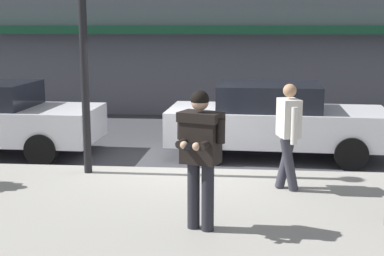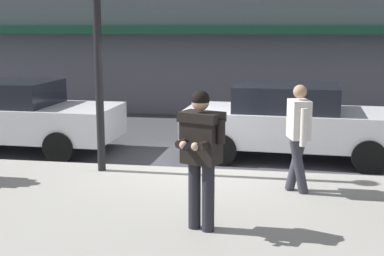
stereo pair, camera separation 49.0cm
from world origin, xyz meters
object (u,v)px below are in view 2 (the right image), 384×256
object	(u,v)px
parked_sedan_mid	(293,121)
street_lamp_post	(96,1)
man_texting_on_phone	(201,145)
pedestrian_in_light_coat	(299,132)
parked_sedan_near	(14,115)

from	to	relation	value
parked_sedan_mid	street_lamp_post	world-z (taller)	street_lamp_post
man_texting_on_phone	street_lamp_post	xyz separation A→B (m)	(-2.19, 2.53, 1.89)
pedestrian_in_light_coat	street_lamp_post	bearing A→B (deg)	168.58
man_texting_on_phone	street_lamp_post	world-z (taller)	street_lamp_post
man_texting_on_phone	pedestrian_in_light_coat	bearing A→B (deg)	55.73
pedestrian_in_light_coat	street_lamp_post	distance (m)	4.06
parked_sedan_mid	man_texting_on_phone	xyz separation A→B (m)	(-1.23, -4.58, 0.46)
parked_sedan_near	parked_sedan_mid	distance (m)	6.04
parked_sedan_near	man_texting_on_phone	size ratio (longest dim) A/B	2.52
parked_sedan_near	pedestrian_in_light_coat	world-z (taller)	pedestrian_in_light_coat
parked_sedan_near	man_texting_on_phone	xyz separation A→B (m)	(4.81, -4.33, 0.46)
parked_sedan_mid	pedestrian_in_light_coat	world-z (taller)	pedestrian_in_light_coat
parked_sedan_near	pedestrian_in_light_coat	bearing A→B (deg)	-22.36
parked_sedan_near	man_texting_on_phone	distance (m)	6.49
street_lamp_post	parked_sedan_near	bearing A→B (deg)	145.49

